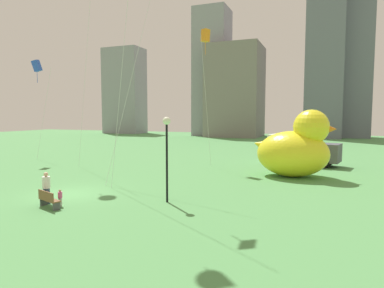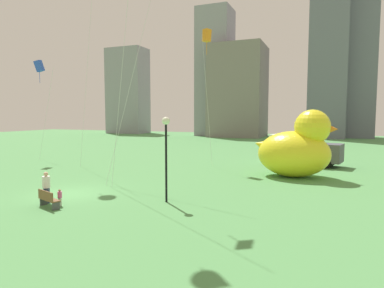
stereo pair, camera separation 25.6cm
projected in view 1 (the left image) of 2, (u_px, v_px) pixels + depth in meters
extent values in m
plane|color=#519050|center=(70.00, 194.00, 20.12)|extent=(140.00, 140.00, 0.00)
cube|color=brown|center=(50.00, 200.00, 17.14)|extent=(1.59, 0.93, 0.06)
cube|color=brown|center=(46.00, 196.00, 16.97)|extent=(1.46, 0.56, 0.45)
cube|color=#47474C|center=(44.00, 202.00, 17.60)|extent=(0.20, 0.38, 0.39)
cube|color=#47474C|center=(56.00, 206.00, 16.72)|extent=(0.20, 0.38, 0.39)
cylinder|color=#38476B|center=(45.00, 196.00, 18.06)|extent=(0.19, 0.19, 0.83)
cylinder|color=#38476B|center=(48.00, 196.00, 17.98)|extent=(0.19, 0.19, 0.83)
cylinder|color=white|center=(46.00, 182.00, 17.95)|extent=(0.42, 0.42, 0.62)
sphere|color=#D8AD8C|center=(46.00, 174.00, 17.92)|extent=(0.24, 0.24, 0.24)
cylinder|color=silver|center=(59.00, 202.00, 17.45)|extent=(0.10, 0.10, 0.44)
cylinder|color=silver|center=(61.00, 202.00, 17.41)|extent=(0.10, 0.10, 0.44)
cylinder|color=#D85999|center=(60.00, 195.00, 17.40)|extent=(0.22, 0.22, 0.33)
sphere|color=#A87C5B|center=(60.00, 191.00, 17.38)|extent=(0.13, 0.13, 0.13)
ellipsoid|color=yellow|center=(293.00, 154.00, 25.77)|extent=(5.41, 4.00, 3.53)
sphere|color=yellow|center=(311.00, 127.00, 25.12)|extent=(2.63, 2.63, 2.63)
cone|color=orange|center=(328.00, 129.00, 24.71)|extent=(1.18, 1.18, 1.18)
cone|color=yellow|center=(262.00, 145.00, 26.57)|extent=(1.61, 1.41, 1.70)
cylinder|color=black|center=(167.00, 163.00, 18.12)|extent=(0.12, 0.12, 4.27)
sphere|color=#EAEACC|center=(167.00, 121.00, 17.92)|extent=(0.42, 0.42, 0.42)
cube|color=white|center=(294.00, 147.00, 32.29)|extent=(5.01, 3.23, 2.40)
cube|color=#4C4C56|center=(329.00, 153.00, 30.55)|extent=(2.25, 2.63, 1.68)
cylinder|color=black|center=(327.00, 162.00, 30.74)|extent=(1.39, 2.54, 0.90)
cylinder|color=black|center=(284.00, 159.00, 32.95)|extent=(1.39, 2.54, 0.90)
cube|color=gray|center=(125.00, 91.00, 86.72)|extent=(9.81, 6.33, 21.72)
cube|color=gray|center=(212.00, 73.00, 77.06)|extent=(7.51, 7.36, 28.73)
cube|color=gray|center=(235.00, 92.00, 73.57)|extent=(11.29, 11.27, 19.67)
cube|color=slate|center=(324.00, 55.00, 69.85)|extent=(7.23, 10.92, 34.57)
cube|color=slate|center=(356.00, 45.00, 69.15)|extent=(6.24, 6.82, 38.42)
cylinder|color=silver|center=(206.00, 101.00, 30.56)|extent=(0.90, 0.47, 11.97)
cube|color=orange|center=(205.00, 36.00, 30.52)|extent=(0.87, 0.86, 1.15)
cylinder|color=orange|center=(205.00, 46.00, 30.60)|extent=(0.04, 0.04, 1.60)
cylinder|color=silver|center=(136.00, 60.00, 22.86)|extent=(3.02, 3.36, 17.02)
cylinder|color=silver|center=(125.00, 34.00, 20.41)|extent=(2.59, 0.24, 19.39)
cylinder|color=silver|center=(44.00, 114.00, 35.45)|extent=(1.93, 0.51, 9.74)
cube|color=blue|center=(37.00, 66.00, 34.05)|extent=(0.96, 0.91, 1.28)
cylinder|color=blue|center=(37.00, 75.00, 34.13)|extent=(0.04, 0.04, 1.60)
cylinder|color=silver|center=(86.00, 68.00, 29.28)|extent=(2.75, 0.77, 17.69)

